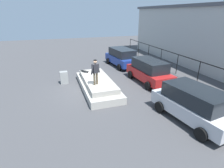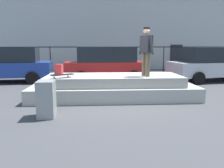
{
  "view_description": "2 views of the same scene",
  "coord_description": "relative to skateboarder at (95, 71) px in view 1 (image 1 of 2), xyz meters",
  "views": [
    {
      "loc": [
        12.0,
        -2.41,
        5.33
      ],
      "look_at": [
        0.31,
        1.46,
        0.44
      ],
      "focal_mm": 28.87,
      "sensor_mm": 36.0,
      "label": 1
    },
    {
      "loc": [
        -0.71,
        -7.9,
        1.91
      ],
      "look_at": [
        -0.15,
        1.11,
        0.4
      ],
      "focal_mm": 36.73,
      "sensor_mm": 36.0,
      "label": 2
    }
  ],
  "objects": [
    {
      "name": "car_silver_hatchback_far",
      "position": [
        4.5,
        4.12,
        -0.85
      ],
      "size": [
        4.7,
        2.7,
        1.82
      ],
      "color": "#B7B7BC",
      "rests_on": "ground_plane"
    },
    {
      "name": "backpack",
      "position": [
        -3.17,
        0.76,
        -0.78
      ],
      "size": [
        0.32,
        0.26,
        0.39
      ],
      "primitive_type": "cube",
      "rotation": [
        0.0,
        0.0,
        2.9
      ],
      "color": "red",
      "rests_on": "concrete_ledge"
    },
    {
      "name": "skateboarder",
      "position": [
        0.0,
        0.0,
        0.0
      ],
      "size": [
        0.44,
        0.73,
        1.69
      ],
      "color": "brown",
      "rests_on": "concrete_ledge"
    },
    {
      "name": "car_blue_hatchback_near",
      "position": [
        -6.46,
        4.37,
        -0.84
      ],
      "size": [
        4.65,
        2.54,
        1.86
      ],
      "color": "navy",
      "rests_on": "ground_plane"
    },
    {
      "name": "fence_row",
      "position": [
        -0.98,
        8.21,
        -0.47
      ],
      "size": [
        24.06,
        0.06,
        1.86
      ],
      "color": "black",
      "rests_on": "ground_plane"
    },
    {
      "name": "car_red_hatchback_mid",
      "position": [
        -1.23,
        4.71,
        -0.84
      ],
      "size": [
        4.6,
        2.3,
        1.86
      ],
      "color": "#B21E1E",
      "rests_on": "ground_plane"
    },
    {
      "name": "concrete_ledge",
      "position": [
        -1.12,
        0.36,
        -1.43
      ],
      "size": [
        5.99,
        2.25,
        0.83
      ],
      "color": "#ADA89E",
      "rests_on": "ground_plane"
    },
    {
      "name": "skateboard",
      "position": [
        -2.89,
        -0.25,
        -0.88
      ],
      "size": [
        0.76,
        0.62,
        0.12
      ],
      "color": "black",
      "rests_on": "concrete_ledge"
    },
    {
      "name": "utility_box",
      "position": [
        -3.09,
        -1.89,
        -1.32
      ],
      "size": [
        0.46,
        0.62,
        0.99
      ],
      "primitive_type": "cube",
      "rotation": [
        0.0,
        0.0,
        0.04
      ],
      "color": "gray",
      "rests_on": "ground_plane"
    },
    {
      "name": "ground_plane",
      "position": [
        -0.98,
        -0.1,
        -1.81
      ],
      "size": [
        60.0,
        60.0,
        0.0
      ],
      "primitive_type": "plane",
      "color": "#424244"
    }
  ]
}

